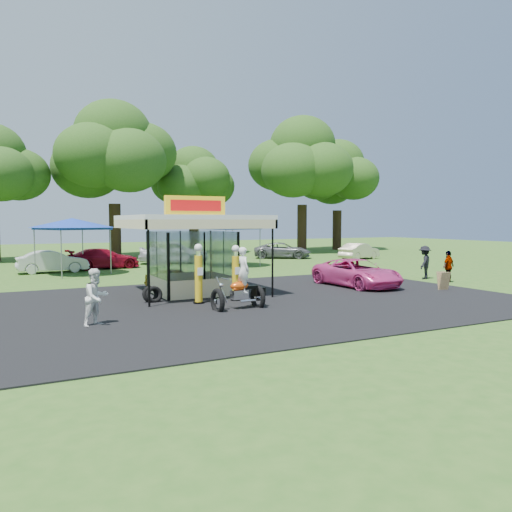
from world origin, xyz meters
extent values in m
plane|color=#2E591B|center=(0.00, 0.00, 0.00)|extent=(120.00, 120.00, 0.00)
cube|color=black|center=(0.00, 2.00, 0.02)|extent=(20.00, 14.00, 0.04)
cube|color=white|center=(-2.00, 5.00, 0.03)|extent=(3.00, 3.00, 0.06)
cube|color=white|center=(-2.00, 5.00, 3.29)|extent=(5.40, 5.40, 0.18)
cube|color=gold|center=(-2.00, 4.50, 3.78)|extent=(2.60, 0.25, 0.80)
cube|color=red|center=(-2.00, 4.37, 3.78)|extent=(2.21, 0.02, 0.45)
cylinder|color=black|center=(-4.55, 2.45, 1.60)|extent=(0.08, 0.08, 3.20)
cylinder|color=black|center=(0.55, 2.45, 1.60)|extent=(0.08, 0.08, 3.20)
cylinder|color=black|center=(-2.67, 2.38, 0.05)|extent=(0.43, 0.43, 0.10)
cylinder|color=gold|center=(-2.67, 2.38, 0.97)|extent=(0.29, 0.29, 1.75)
cylinder|color=silver|center=(-2.67, 2.38, 1.94)|extent=(0.19, 0.19, 0.19)
sphere|color=white|center=(-2.67, 2.38, 2.14)|extent=(0.31, 0.31, 0.31)
cube|color=white|center=(-2.67, 2.21, 1.26)|extent=(0.21, 0.02, 0.29)
cylinder|color=black|center=(-1.14, 2.38, 0.05)|extent=(0.41, 0.41, 0.09)
cylinder|color=gold|center=(-1.14, 2.38, 0.94)|extent=(0.28, 0.28, 1.69)
cylinder|color=silver|center=(-1.14, 2.38, 1.87)|extent=(0.19, 0.19, 0.19)
sphere|color=white|center=(-1.14, 2.38, 2.06)|extent=(0.30, 0.30, 0.30)
cube|color=white|center=(-1.14, 2.21, 1.22)|extent=(0.21, 0.02, 0.28)
torus|color=black|center=(-2.66, 0.59, 0.37)|extent=(0.23, 0.92, 0.91)
torus|color=black|center=(-1.04, 0.69, 0.37)|extent=(0.23, 0.92, 0.91)
cube|color=silver|center=(-1.79, 0.65, 0.54)|extent=(0.61, 0.34, 0.32)
ellipsoid|color=#D4480E|center=(-1.79, 0.65, 0.84)|extent=(0.69, 0.39, 0.32)
cube|color=black|center=(-1.41, 0.67, 0.78)|extent=(0.61, 0.32, 0.11)
cube|color=black|center=(-1.00, 0.70, 0.60)|extent=(0.40, 0.39, 0.30)
cylinder|color=silver|center=(-2.50, 0.60, 0.76)|extent=(0.48, 0.10, 0.97)
cylinder|color=silver|center=(-2.33, 0.61, 1.14)|extent=(0.10, 0.65, 0.05)
sphere|color=silver|center=(-2.52, 0.60, 0.92)|extent=(0.17, 0.17, 0.17)
imported|color=white|center=(-1.63, 0.66, 1.41)|extent=(0.43, 0.62, 1.62)
torus|color=black|center=(-4.10, 3.40, 0.33)|extent=(0.69, 0.37, 0.68)
torus|color=black|center=(-4.22, 3.53, 0.33)|extent=(0.71, 0.45, 0.68)
cube|color=#593819|center=(8.51, 0.75, 0.43)|extent=(0.51, 0.31, 0.85)
cube|color=#593819|center=(8.51, 0.95, 0.43)|extent=(0.51, 0.31, 0.85)
imported|color=gold|center=(-2.00, 7.20, 0.48)|extent=(2.82, 1.13, 0.96)
imported|color=#DD3C8C|center=(5.82, 3.64, 0.67)|extent=(2.39, 4.87, 1.33)
imported|color=white|center=(-6.78, 0.09, 0.87)|extent=(1.06, 1.00, 1.73)
imported|color=black|center=(11.19, 4.57, 0.90)|extent=(1.35, 1.18, 1.81)
imported|color=gray|center=(11.12, 2.90, 0.81)|extent=(1.02, 0.61, 1.63)
imported|color=silver|center=(-6.48, 17.40, 0.68)|extent=(4.16, 1.60, 1.35)
imported|color=maroon|center=(-3.23, 18.58, 0.67)|extent=(4.76, 2.23, 1.34)
imported|color=#B8B6BC|center=(2.12, 20.28, 0.87)|extent=(5.46, 3.34, 1.74)
imported|color=#5E5E60|center=(11.98, 21.24, 0.66)|extent=(5.22, 4.43, 1.33)
imported|color=beige|center=(17.00, 17.32, 0.66)|extent=(4.27, 2.57, 1.33)
cylinder|color=gray|center=(-7.03, 17.38, 1.32)|extent=(0.07, 0.07, 2.64)
cylinder|color=gray|center=(-3.94, 17.38, 1.32)|extent=(0.07, 0.07, 2.64)
cylinder|color=gray|center=(-7.03, 14.28, 1.32)|extent=(0.07, 0.07, 2.64)
cylinder|color=gray|center=(-3.94, 14.28, 1.32)|extent=(0.07, 0.07, 2.64)
cube|color=#1A39AA|center=(-5.48, 15.83, 2.70)|extent=(3.29, 3.29, 0.13)
cone|color=#1A39AA|center=(-5.48, 15.83, 3.04)|extent=(4.74, 4.74, 0.55)
cylinder|color=gray|center=(3.43, 18.02, 1.29)|extent=(0.06, 0.06, 2.58)
cylinder|color=gray|center=(6.45, 18.02, 1.29)|extent=(0.06, 0.06, 2.58)
cylinder|color=gray|center=(3.43, 15.00, 1.29)|extent=(0.06, 0.06, 2.58)
cylinder|color=gray|center=(6.45, 15.00, 1.29)|extent=(0.06, 0.06, 2.58)
cube|color=#1A39AA|center=(4.94, 16.51, 2.64)|extent=(3.22, 3.22, 0.13)
cone|color=#1A39AA|center=(4.94, 16.51, 2.98)|extent=(4.64, 4.64, 0.54)
cylinder|color=black|center=(-0.44, 28.53, 2.31)|extent=(0.99, 0.99, 4.63)
ellipsoid|color=#214915|center=(-0.44, 28.53, 8.33)|extent=(11.11, 11.11, 9.52)
cylinder|color=black|center=(7.54, 30.78, 1.82)|extent=(0.91, 0.91, 3.64)
ellipsoid|color=#214915|center=(7.54, 30.78, 6.47)|extent=(8.50, 8.50, 7.28)
cylinder|color=black|center=(17.90, 27.49, 2.40)|extent=(0.96, 0.96, 4.79)
ellipsoid|color=#214915|center=(17.90, 27.49, 8.52)|extent=(11.18, 11.18, 9.58)
cylinder|color=black|center=(23.80, 29.61, 2.16)|extent=(0.97, 0.97, 4.32)
ellipsoid|color=#214915|center=(23.80, 29.61, 7.57)|extent=(9.75, 9.75, 8.36)
camera|label=1|loc=(-9.28, -15.20, 3.13)|focal=35.00mm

